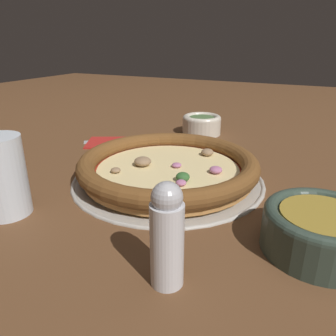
% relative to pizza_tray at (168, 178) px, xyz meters
% --- Properties ---
extents(ground_plane, '(3.00, 3.00, 0.00)m').
position_rel_pizza_tray_xyz_m(ground_plane, '(0.00, 0.00, -0.00)').
color(ground_plane, brown).
extents(pizza_tray, '(0.35, 0.35, 0.01)m').
position_rel_pizza_tray_xyz_m(pizza_tray, '(0.00, 0.00, 0.00)').
color(pizza_tray, '#B7B2A8').
rests_on(pizza_tray, ground_plane).
extents(pizza, '(0.33, 0.33, 0.04)m').
position_rel_pizza_tray_xyz_m(pizza, '(0.00, -0.00, 0.02)').
color(pizza, '#BC7F42').
rests_on(pizza, pizza_tray).
extents(bowl_near, '(0.14, 0.14, 0.06)m').
position_rel_pizza_tray_xyz_m(bowl_near, '(0.26, -0.12, 0.03)').
color(bowl_near, '#334238').
rests_on(bowl_near, ground_plane).
extents(bowl_far, '(0.10, 0.10, 0.05)m').
position_rel_pizza_tray_xyz_m(bowl_far, '(-0.05, 0.32, 0.03)').
color(bowl_far, beige).
rests_on(bowl_far, ground_plane).
extents(drinking_cup, '(0.07, 0.07, 0.12)m').
position_rel_pizza_tray_xyz_m(drinking_cup, '(-0.16, -0.22, 0.06)').
color(drinking_cup, silver).
rests_on(drinking_cup, ground_plane).
extents(napkin, '(0.16, 0.14, 0.01)m').
position_rel_pizza_tray_xyz_m(napkin, '(-0.22, 0.14, 0.00)').
color(napkin, '#B2231E').
rests_on(napkin, ground_plane).
extents(fork, '(0.15, 0.12, 0.00)m').
position_rel_pizza_tray_xyz_m(fork, '(-0.23, 0.16, -0.00)').
color(fork, '#B7B7BC').
rests_on(fork, ground_plane).
extents(pepper_shaker, '(0.04, 0.04, 0.12)m').
position_rel_pizza_tray_xyz_m(pepper_shaker, '(0.12, -0.25, 0.06)').
color(pepper_shaker, silver).
rests_on(pepper_shaker, ground_plane).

